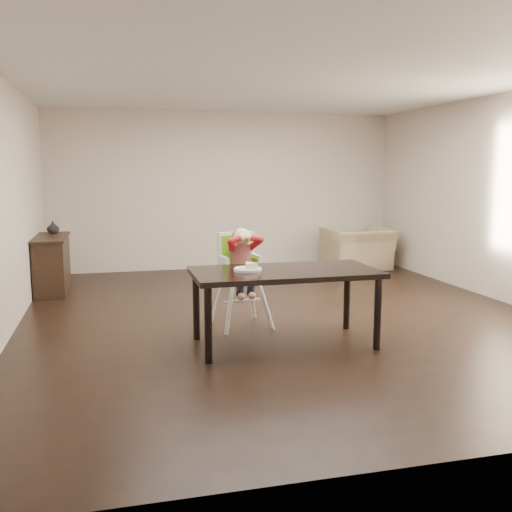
{
  "coord_description": "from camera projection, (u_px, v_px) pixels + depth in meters",
  "views": [
    {
      "loc": [
        -1.93,
        -6.28,
        1.72
      ],
      "look_at": [
        -0.5,
        -0.61,
        0.83
      ],
      "focal_mm": 40.0,
      "sensor_mm": 36.0,
      "label": 1
    }
  ],
  "objects": [
    {
      "name": "dining_table",
      "position": [
        285.0,
        278.0,
        5.56
      ],
      "size": [
        1.8,
        0.9,
        0.75
      ],
      "color": "black",
      "rests_on": "ground"
    },
    {
      "name": "ground",
      "position": [
        284.0,
        316.0,
        6.75
      ],
      "size": [
        7.0,
        7.0,
        0.0
      ],
      "primitive_type": "plane",
      "color": "black",
      "rests_on": "ground"
    },
    {
      "name": "plate",
      "position": [
        249.0,
        268.0,
        5.49
      ],
      "size": [
        0.34,
        0.34,
        0.08
      ],
      "rotation": [
        0.0,
        0.0,
        -0.29
      ],
      "color": "white",
      "rests_on": "dining_table"
    },
    {
      "name": "armchair",
      "position": [
        358.0,
        242.0,
        9.89
      ],
      "size": [
        1.12,
        0.76,
        0.95
      ],
      "primitive_type": "imported",
      "rotation": [
        0.0,
        0.0,
        3.19
      ],
      "color": "tan",
      "rests_on": "ground"
    },
    {
      "name": "sideboard",
      "position": [
        52.0,
        264.0,
        8.05
      ],
      "size": [
        0.44,
        1.26,
        0.79
      ],
      "color": "black",
      "rests_on": "ground"
    },
    {
      "name": "high_chair",
      "position": [
        240.0,
        257.0,
        6.23
      ],
      "size": [
        0.51,
        0.51,
        1.09
      ],
      "rotation": [
        0.0,
        0.0,
        0.13
      ],
      "color": "white",
      "rests_on": "ground"
    },
    {
      "name": "vase",
      "position": [
        53.0,
        228.0,
        8.33
      ],
      "size": [
        0.23,
        0.24,
        0.17
      ],
      "primitive_type": "imported",
      "rotation": [
        0.0,
        0.0,
        0.41
      ],
      "color": "#99999E",
      "rests_on": "sideboard"
    },
    {
      "name": "room_walls",
      "position": [
        285.0,
        157.0,
        6.47
      ],
      "size": [
        6.02,
        7.02,
        2.71
      ],
      "color": "beige",
      "rests_on": "ground"
    }
  ]
}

